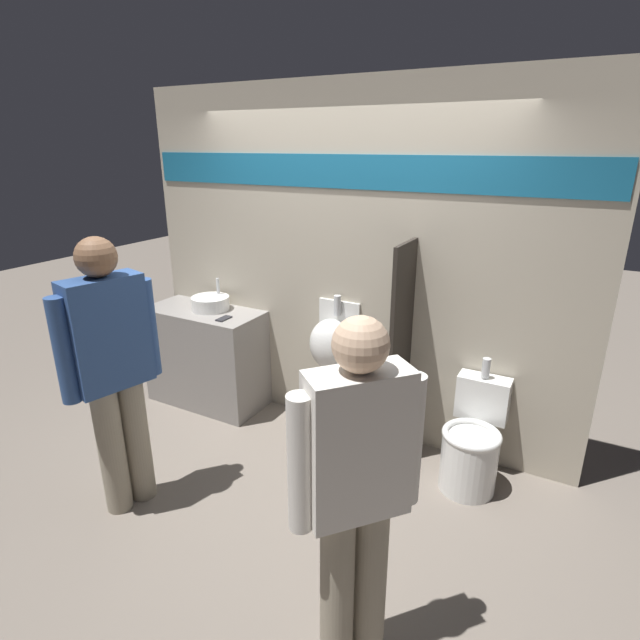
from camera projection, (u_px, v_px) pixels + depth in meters
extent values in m
plane|color=#70665B|center=(309.00, 456.00, 3.81)|extent=(16.00, 16.00, 0.00)
cube|color=#B2A893|center=(347.00, 267.00, 3.85)|extent=(3.65, 0.06, 2.70)
cube|color=#19668E|center=(346.00, 172.00, 3.59)|extent=(3.57, 0.01, 0.24)
cube|color=gray|center=(206.00, 357.00, 4.49)|extent=(1.05, 0.50, 0.88)
cylinder|color=white|center=(210.00, 303.00, 4.34)|extent=(0.33, 0.33, 0.12)
cylinder|color=silver|center=(218.00, 286.00, 4.39)|extent=(0.03, 0.03, 0.14)
cube|color=#232328|center=(224.00, 319.00, 4.12)|extent=(0.07, 0.14, 0.01)
cube|color=#28231E|center=(400.00, 355.00, 3.59)|extent=(0.03, 0.41, 1.63)
cylinder|color=silver|center=(331.00, 398.00, 4.08)|extent=(0.04, 0.04, 0.56)
ellipsoid|color=white|center=(331.00, 345.00, 3.93)|extent=(0.37, 0.27, 0.42)
cube|color=white|center=(339.00, 332.00, 4.01)|extent=(0.35, 0.02, 0.53)
cylinder|color=silver|center=(337.00, 305.00, 3.90)|extent=(0.06, 0.06, 0.16)
cylinder|color=white|center=(469.00, 462.00, 3.39)|extent=(0.38, 0.38, 0.41)
torus|color=white|center=(472.00, 435.00, 3.32)|extent=(0.39, 0.39, 0.04)
cube|color=white|center=(483.00, 398.00, 3.50)|extent=(0.35, 0.16, 0.31)
cylinder|color=silver|center=(486.00, 368.00, 3.41)|extent=(0.06, 0.06, 0.14)
cylinder|color=gray|center=(112.00, 451.00, 3.13)|extent=(0.16, 0.16, 0.86)
cylinder|color=gray|center=(137.00, 440.00, 3.25)|extent=(0.16, 0.16, 0.86)
cube|color=#2D4C84|center=(108.00, 333.00, 2.94)|extent=(0.30, 0.48, 0.68)
cylinder|color=#2D4C84|center=(64.00, 351.00, 2.77)|extent=(0.11, 0.11, 0.63)
cylinder|color=#2D4C84|center=(148.00, 328.00, 3.12)|extent=(0.11, 0.11, 0.63)
sphere|color=brown|center=(96.00, 257.00, 2.78)|extent=(0.23, 0.23, 0.23)
cylinder|color=gray|center=(337.00, 589.00, 2.19)|extent=(0.15, 0.15, 0.81)
cylinder|color=gray|center=(370.00, 579.00, 2.24)|extent=(0.15, 0.15, 0.81)
cube|color=silver|center=(358.00, 445.00, 1.97)|extent=(0.42, 0.44, 0.64)
cylinder|color=silver|center=(300.00, 464.00, 1.91)|extent=(0.10, 0.10, 0.59)
cylinder|color=silver|center=(410.00, 440.00, 2.06)|extent=(0.10, 0.10, 0.59)
sphere|color=beige|center=(361.00, 345.00, 1.83)|extent=(0.22, 0.22, 0.22)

